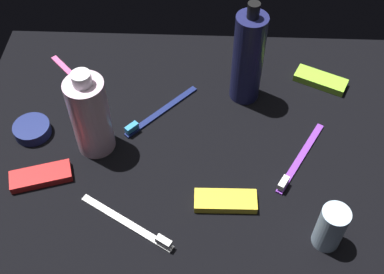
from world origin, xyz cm
name	(u,v)px	position (x,y,z in cm)	size (l,w,h in cm)	color
ground_plane	(192,149)	(0.00, 0.00, -0.60)	(84.00, 64.00, 1.20)	black
lotion_bottle	(248,58)	(-9.85, -13.89, 9.66)	(5.80, 5.80, 21.66)	#1B1E4C
bodywash_bottle	(90,117)	(17.46, 0.33, 8.04)	(6.77, 6.77, 17.74)	silver
deodorant_stick	(331,227)	(-21.83, 17.96, 4.26)	(4.36, 4.36, 8.53)	silver
toothbrush_pink	(79,81)	(23.71, -15.83, 0.61)	(13.20, 13.94, 2.10)	#E55999
toothbrush_navy	(158,113)	(6.95, -7.68, 0.61)	(13.20, 13.94, 2.10)	navy
toothbrush_white	(132,225)	(9.10, 16.70, 0.61)	(16.13, 10.14, 2.10)	white
toothbrush_purple	(298,160)	(-19.06, 2.70, 0.61)	(10.11, 16.15, 2.10)	purple
snack_bar_lime	(321,80)	(-25.55, -17.82, 0.75)	(10.40, 4.00, 1.50)	#8CD133
snack_bar_red	(41,176)	(25.88, 7.97, 0.75)	(10.40, 4.00, 1.50)	red
snack_bar_yellow	(225,201)	(-6.04, 11.70, 0.75)	(10.40, 4.00, 1.50)	yellow
cream_tin_left	(32,129)	(29.86, -2.24, 1.06)	(6.79, 6.79, 2.13)	navy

